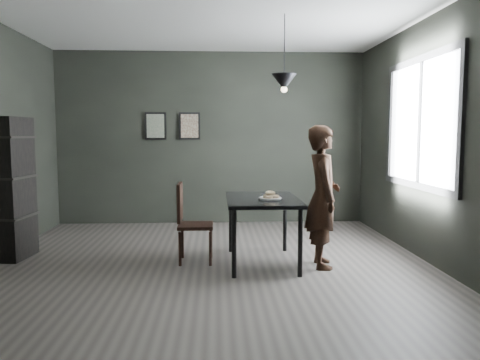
{
  "coord_description": "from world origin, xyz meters",
  "views": [
    {
      "loc": [
        0.09,
        -5.21,
        1.47
      ],
      "look_at": [
        0.35,
        0.05,
        0.95
      ],
      "focal_mm": 35.0,
      "sensor_mm": 36.0,
      "label": 1
    }
  ],
  "objects_px": {
    "woman": "(323,196)",
    "shelf_unit": "(12,188)",
    "white_plate": "(270,199)",
    "wood_chair": "(189,217)",
    "cafe_table": "(262,205)",
    "pendant_lamp": "(284,82)"
  },
  "relations": [
    {
      "from": "woman",
      "to": "shelf_unit",
      "type": "xyz_separation_m",
      "value": [
        -3.57,
        0.53,
        0.05
      ]
    },
    {
      "from": "white_plate",
      "to": "wood_chair",
      "type": "height_order",
      "value": "wood_chair"
    },
    {
      "from": "cafe_table",
      "to": "white_plate",
      "type": "relative_size",
      "value": 5.22
    },
    {
      "from": "woman",
      "to": "white_plate",
      "type": "bearing_deg",
      "value": 90.34
    },
    {
      "from": "wood_chair",
      "to": "shelf_unit",
      "type": "distance_m",
      "value": 2.13
    },
    {
      "from": "woman",
      "to": "wood_chair",
      "type": "xyz_separation_m",
      "value": [
        -1.49,
        0.25,
        -0.27
      ]
    },
    {
      "from": "white_plate",
      "to": "cafe_table",
      "type": "bearing_deg",
      "value": 120.29
    },
    {
      "from": "white_plate",
      "to": "pendant_lamp",
      "type": "distance_m",
      "value": 1.33
    },
    {
      "from": "wood_chair",
      "to": "shelf_unit",
      "type": "bearing_deg",
      "value": 172.45
    },
    {
      "from": "shelf_unit",
      "to": "pendant_lamp",
      "type": "bearing_deg",
      "value": 0.65
    },
    {
      "from": "cafe_table",
      "to": "shelf_unit",
      "type": "distance_m",
      "value": 2.95
    },
    {
      "from": "white_plate",
      "to": "wood_chair",
      "type": "bearing_deg",
      "value": 166.49
    },
    {
      "from": "wood_chair",
      "to": "pendant_lamp",
      "type": "bearing_deg",
      "value": 0.78
    },
    {
      "from": "cafe_table",
      "to": "wood_chair",
      "type": "distance_m",
      "value": 0.86
    },
    {
      "from": "wood_chair",
      "to": "pendant_lamp",
      "type": "distance_m",
      "value": 1.88
    },
    {
      "from": "cafe_table",
      "to": "white_plate",
      "type": "height_order",
      "value": "white_plate"
    },
    {
      "from": "shelf_unit",
      "to": "pendant_lamp",
      "type": "distance_m",
      "value": 3.41
    },
    {
      "from": "woman",
      "to": "pendant_lamp",
      "type": "relative_size",
      "value": 1.81
    },
    {
      "from": "wood_chair",
      "to": "pendant_lamp",
      "type": "xyz_separation_m",
      "value": [
        1.09,
        0.01,
        1.53
      ]
    },
    {
      "from": "white_plate",
      "to": "shelf_unit",
      "type": "xyz_separation_m",
      "value": [
        -2.99,
        0.51,
        0.08
      ]
    },
    {
      "from": "woman",
      "to": "wood_chair",
      "type": "bearing_deg",
      "value": 83.71
    },
    {
      "from": "cafe_table",
      "to": "pendant_lamp",
      "type": "distance_m",
      "value": 1.41
    }
  ]
}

